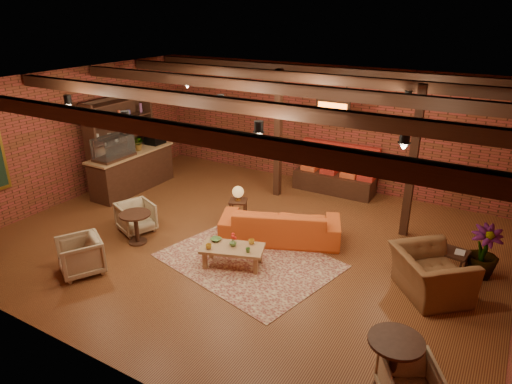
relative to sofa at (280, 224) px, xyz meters
The scene contains 27 objects.
floor 0.83m from the sofa, 145.44° to the right, with size 10.00×10.00×0.00m, color #411C10.
ceiling 2.94m from the sofa, 145.44° to the right, with size 10.00×8.00×0.02m, color black.
wall_back 3.83m from the sofa, 99.75° to the left, with size 10.00×0.02×3.20m, color brown.
wall_front 4.63m from the sofa, 97.91° to the right, with size 10.00×0.02×3.20m, color brown.
wall_left 5.77m from the sofa, behind, with size 0.02×8.00×3.20m, color brown.
ceiling_beams 2.82m from the sofa, 145.44° to the right, with size 9.80×6.40×0.22m, color black, non-canonical shape.
ceiling_pipe 2.82m from the sofa, 117.57° to the left, with size 0.12×0.12×9.60m, color black.
post_left 2.78m from the sofa, 119.16° to the left, with size 0.16×0.16×3.20m, color black.
post_right 2.97m from the sofa, 35.81° to the left, with size 0.16×0.16×3.20m, color black.
service_counter 4.77m from the sofa, behind, with size 0.80×2.50×1.60m, color black, non-canonical shape.
plant_counter 4.76m from the sofa, behind, with size 0.35×0.39×0.30m, color #337F33.
shelving_hutch 5.23m from the sofa, behind, with size 0.52×2.00×2.40m, color black, non-canonical shape.
banquette 3.13m from the sofa, 90.27° to the left, with size 2.10×0.70×1.00m, color #AA261C, non-canonical shape.
service_sign 3.34m from the sofa, 90.31° to the left, with size 0.86×0.06×0.30m, color orange.
ceiling_spotlights 2.61m from the sofa, 145.44° to the right, with size 6.40×4.40×0.28m, color black, non-canonical shape.
rug 1.14m from the sofa, 96.27° to the right, with size 3.13×2.39×0.01m, color maroon.
sofa is the anchor object (origin of this frame).
coffee_table 1.41m from the sofa, 102.51° to the right, with size 1.29×0.93×0.65m.
side_table_lamp 1.35m from the sofa, 163.63° to the left, with size 0.52×0.52×0.83m.
round_table_left 2.97m from the sofa, 147.26° to the right, with size 0.64×0.64×0.66m.
armchair_a 3.13m from the sofa, 157.13° to the right, with size 0.70×0.66×0.72m, color beige.
armchair_b 3.93m from the sofa, 130.91° to the right, with size 0.73×0.69×0.75m, color beige.
armchair_right 3.13m from the sofa, ahead, with size 1.22×0.79×1.06m, color brown.
side_table_book 3.36m from the sofa, ahead, with size 0.52×0.52×0.52m.
round_table_right 4.26m from the sofa, 43.29° to the right, with size 0.69×0.69×0.81m.
armchair_far 4.46m from the sofa, 41.94° to the right, with size 0.65×0.61×0.67m, color beige.
plant_tall 3.99m from the sofa, ahead, with size 1.66×1.66×2.97m, color #4C7F4C.
Camera 1 is at (4.48, -7.20, 4.57)m, focal length 32.00 mm.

